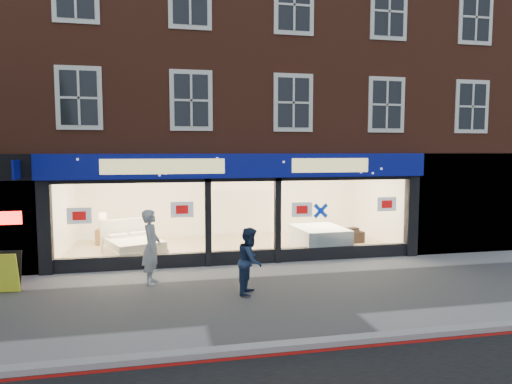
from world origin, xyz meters
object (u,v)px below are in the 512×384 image
object	(u,v)px
mattress_stack	(319,239)
a_board	(6,272)
display_bed	(134,246)
sofa	(335,235)
pedestrian_grey	(151,247)
pedestrian_blue	(250,261)

from	to	relation	value
mattress_stack	a_board	xyz separation A→B (m)	(-8.79, -2.49, 0.02)
display_bed	sofa	distance (m)	6.99
a_board	pedestrian_grey	xyz separation A→B (m)	(3.40, 0.03, 0.46)
mattress_stack	sofa	distance (m)	1.42
a_board	sofa	bearing A→B (deg)	24.91
a_board	display_bed	bearing A→B (deg)	50.89
sofa	a_board	world-z (taller)	a_board
mattress_stack	pedestrian_grey	distance (m)	5.95
mattress_stack	pedestrian_grey	xyz separation A→B (m)	(-5.39, -2.46, 0.47)
sofa	a_board	bearing A→B (deg)	17.91
display_bed	mattress_stack	world-z (taller)	display_bed
sofa	pedestrian_blue	bearing A→B (deg)	47.92
display_bed	pedestrian_grey	world-z (taller)	pedestrian_grey
mattress_stack	a_board	world-z (taller)	a_board
display_bed	pedestrian_blue	xyz separation A→B (m)	(2.92, -4.15, 0.39)
display_bed	a_board	bearing A→B (deg)	-155.54
a_board	pedestrian_blue	bearing A→B (deg)	-7.55
pedestrian_grey	sofa	bearing A→B (deg)	-53.06
mattress_stack	pedestrian_blue	distance (m)	4.88
sofa	mattress_stack	bearing A→B (deg)	45.25
pedestrian_grey	mattress_stack	bearing A→B (deg)	-57.38
display_bed	pedestrian_blue	bearing A→B (deg)	-76.36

